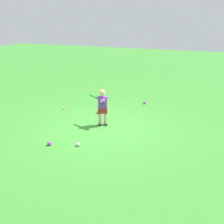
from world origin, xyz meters
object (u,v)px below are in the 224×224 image
Objects in this scene: play_ball_by_bucket at (64,108)px; play_ball_behind_batter at (145,103)px; play_ball_midfield at (49,143)px; child_batter at (102,104)px; play_ball_center_lawn at (98,112)px; play_ball_near_batter at (78,144)px.

play_ball_behind_batter reaches higher than play_ball_by_bucket.
play_ball_behind_batter is 0.95× the size of play_ball_midfield.
child_batter is 2.07m from play_ball_by_bucket.
play_ball_center_lawn is at bearing -36.31° from play_ball_behind_batter.
child_batter is 10.86× the size of play_ball_near_batter.
play_ball_near_batter is 3.90m from play_ball_behind_batter.
play_ball_near_batter is at bearing 39.33° from play_ball_by_bucket.
play_ball_midfield is at bearing 24.75° from play_ball_by_bucket.
play_ball_midfield reaches higher than play_ball_near_batter.
play_ball_by_bucket is (-0.77, -1.82, -0.61)m from child_batter.
play_ball_center_lawn is 2.33m from play_ball_near_batter.
play_ball_behind_batter is 4.30m from play_ball_midfield.
play_ball_behind_batter is at bearing 170.59° from play_ball_near_batter.
play_ball_by_bucket is at bearing -87.63° from play_ball_center_lawn.
play_ball_near_batter is (2.22, 1.82, 0.01)m from play_ball_by_bucket.
child_batter is 1.15m from play_ball_center_lawn.
play_ball_center_lawn is 1.96m from play_ball_behind_batter.
play_ball_by_bucket is (0.05, -1.29, -0.01)m from play_ball_center_lawn.
play_ball_behind_batter is at bearing 123.64° from play_ball_by_bucket.
play_ball_by_bucket is 2.71m from play_ball_midfield.
child_batter is at bearing 32.91° from play_ball_center_lawn.
play_ball_midfield reaches higher than play_ball_by_bucket.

